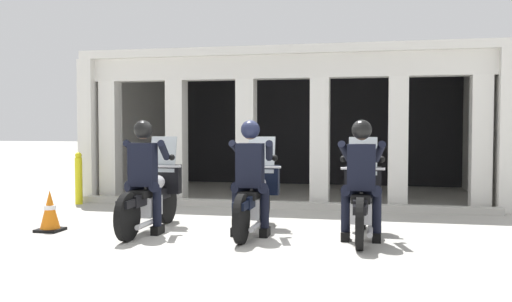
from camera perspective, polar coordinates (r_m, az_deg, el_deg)
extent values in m
plane|color=#A8A59E|center=(10.75, 3.13, -5.49)|extent=(80.00, 80.00, 0.00)
cube|color=black|center=(14.66, 5.32, 2.21)|extent=(8.14, 0.24, 2.84)
cube|color=silver|center=(10.76, 2.75, 8.53)|extent=(8.14, 0.36, 0.44)
cube|color=silver|center=(12.68, 4.20, 8.97)|extent=(8.14, 4.55, 0.16)
cube|color=silver|center=(13.73, -12.46, 2.14)|extent=(0.30, 4.55, 2.84)
cube|color=silver|center=(12.67, 22.27, 1.99)|extent=(0.30, 4.55, 2.84)
cube|color=silver|center=(11.83, -14.59, 1.01)|extent=(0.35, 0.36, 2.40)
cube|color=silver|center=(11.26, -8.08, 0.99)|extent=(0.35, 0.36, 2.40)
cube|color=silver|center=(10.84, -0.99, 0.96)|extent=(0.35, 0.36, 2.40)
cube|color=silver|center=(10.61, 6.54, 0.91)|extent=(0.35, 0.36, 2.40)
cube|color=silver|center=(10.56, 14.27, 0.84)|extent=(0.35, 0.36, 2.40)
cube|color=silver|center=(10.71, 21.93, 0.75)|extent=(0.35, 0.36, 2.40)
cube|color=#B7B5AD|center=(10.31, 2.26, -5.50)|extent=(7.74, 0.24, 0.12)
cylinder|color=black|center=(8.79, -9.07, -5.22)|extent=(0.09, 0.64, 0.64)
cylinder|color=black|center=(7.51, -12.98, -6.57)|extent=(0.09, 0.64, 0.64)
cube|color=black|center=(8.76, -9.08, -3.87)|extent=(0.14, 0.44, 0.08)
cube|color=silver|center=(8.09, -11.01, -5.54)|extent=(0.28, 0.44, 0.28)
cube|color=black|center=(8.12, -10.88, -4.58)|extent=(0.18, 1.24, 0.16)
ellipsoid|color=#B2B2B7|center=(8.30, -10.29, -3.18)|extent=(0.26, 0.48, 0.22)
cube|color=black|center=(7.95, -11.39, -4.23)|extent=(0.24, 0.52, 0.10)
cube|color=black|center=(7.54, -12.79, -5.18)|extent=(0.16, 0.48, 0.10)
cylinder|color=silver|center=(8.70, -9.22, -3.70)|extent=(0.05, 0.24, 0.53)
cube|color=black|center=(8.63, -9.38, -2.82)|extent=(0.52, 0.16, 0.44)
sphere|color=silver|center=(8.72, -9.14, -2.63)|extent=(0.18, 0.18, 0.18)
cube|color=silver|center=(8.59, -9.44, -0.34)|extent=(0.40, 0.14, 0.54)
cylinder|color=silver|center=(8.52, -9.63, -1.54)|extent=(0.62, 0.04, 0.04)
cylinder|color=silver|center=(7.76, -11.21, -7.34)|extent=(0.07, 0.55, 0.07)
cube|color=black|center=(7.89, -11.48, -1.37)|extent=(0.36, 0.22, 0.60)
cube|color=black|center=(8.00, -11.13, -1.17)|extent=(0.05, 0.02, 0.32)
sphere|color=tan|center=(7.89, -11.45, 1.94)|extent=(0.21, 0.21, 0.21)
sphere|color=black|center=(7.89, -11.45, 2.16)|extent=(0.26, 0.26, 0.26)
cylinder|color=black|center=(7.88, -10.47, -3.62)|extent=(0.26, 0.29, 0.17)
cylinder|color=black|center=(7.89, -10.05, -5.62)|extent=(0.12, 0.12, 0.53)
cube|color=black|center=(7.96, -10.00, -7.93)|extent=(0.11, 0.26, 0.12)
cylinder|color=black|center=(8.00, -12.32, -3.55)|extent=(0.26, 0.29, 0.17)
cylinder|color=black|center=(8.05, -12.69, -5.49)|extent=(0.12, 0.12, 0.53)
cube|color=black|center=(8.11, -12.64, -7.75)|extent=(0.11, 0.26, 0.12)
cylinder|color=black|center=(8.01, -9.39, 0.07)|extent=(0.19, 0.48, 0.31)
sphere|color=black|center=(8.20, -8.58, -0.64)|extent=(0.09, 0.09, 0.09)
cylinder|color=black|center=(8.18, -12.25, 0.09)|extent=(0.19, 0.48, 0.31)
sphere|color=black|center=(8.40, -11.90, -0.59)|extent=(0.09, 0.09, 0.09)
cylinder|color=black|center=(8.53, 0.74, -5.42)|extent=(0.09, 0.64, 0.64)
cylinder|color=black|center=(7.17, -1.50, -6.93)|extent=(0.09, 0.64, 0.64)
cube|color=black|center=(8.50, 0.74, -4.03)|extent=(0.14, 0.44, 0.08)
cube|color=silver|center=(7.79, -0.36, -5.80)|extent=(0.28, 0.44, 0.28)
cube|color=black|center=(7.82, -0.28, -4.81)|extent=(0.18, 1.24, 0.16)
ellipsoid|color=#B2B2B7|center=(8.02, 0.06, -3.34)|extent=(0.26, 0.48, 0.22)
cube|color=black|center=(7.64, -0.58, -4.46)|extent=(0.24, 0.52, 0.10)
cube|color=black|center=(7.21, -1.39, -5.47)|extent=(0.16, 0.48, 0.10)
cylinder|color=silver|center=(8.44, 0.66, -3.86)|extent=(0.05, 0.24, 0.53)
cube|color=black|center=(8.36, 0.58, -2.95)|extent=(0.52, 0.16, 0.44)
sphere|color=silver|center=(8.46, 0.72, -2.76)|extent=(0.18, 0.18, 0.18)
cube|color=silver|center=(8.32, 0.55, -0.40)|extent=(0.40, 0.14, 0.54)
cylinder|color=silver|center=(8.25, 0.44, -1.64)|extent=(0.62, 0.04, 0.04)
cylinder|color=silver|center=(7.46, -0.05, -7.69)|extent=(0.07, 0.55, 0.07)
cube|color=black|center=(7.58, -0.61, -1.47)|extent=(0.36, 0.22, 0.60)
cube|color=#14193F|center=(7.70, -0.41, -1.26)|extent=(0.05, 0.02, 0.32)
sphere|color=tan|center=(7.58, -0.58, 1.97)|extent=(0.21, 0.21, 0.21)
sphere|color=#191E38|center=(7.58, -0.58, 2.19)|extent=(0.26, 0.26, 0.26)
cylinder|color=black|center=(7.60, 0.46, -3.81)|extent=(0.26, 0.29, 0.17)
cylinder|color=black|center=(7.62, 0.90, -5.88)|extent=(0.12, 0.12, 0.53)
cube|color=black|center=(7.69, 0.91, -8.26)|extent=(0.11, 0.26, 0.12)
cylinder|color=black|center=(7.66, -1.60, -3.76)|extent=(0.26, 0.29, 0.17)
cylinder|color=black|center=(7.71, -2.03, -5.78)|extent=(0.12, 0.12, 0.53)
cube|color=black|center=(7.77, -2.01, -8.14)|extent=(0.11, 0.26, 0.12)
cylinder|color=black|center=(7.75, 1.35, 0.02)|extent=(0.19, 0.48, 0.31)
sphere|color=black|center=(7.96, 1.92, -0.71)|extent=(0.09, 0.09, 0.09)
cylinder|color=black|center=(7.85, -1.80, 0.05)|extent=(0.19, 0.48, 0.31)
sphere|color=black|center=(8.06, -1.72, -0.67)|extent=(0.09, 0.09, 0.09)
cylinder|color=black|center=(8.33, 10.83, -5.66)|extent=(0.09, 0.64, 0.64)
cylinder|color=black|center=(6.94, 10.54, -7.29)|extent=(0.09, 0.64, 0.64)
cube|color=black|center=(8.30, 10.84, -4.24)|extent=(0.14, 0.44, 0.08)
cube|color=silver|center=(7.58, 10.69, -6.08)|extent=(0.28, 0.44, 0.28)
cube|color=black|center=(7.61, 10.71, -5.06)|extent=(0.18, 1.24, 0.16)
ellipsoid|color=black|center=(7.81, 10.77, -3.54)|extent=(0.26, 0.48, 0.22)
cube|color=black|center=(7.42, 10.68, -4.71)|extent=(0.24, 0.52, 0.10)
cube|color=black|center=(6.98, 10.57, -5.78)|extent=(0.16, 0.48, 0.10)
cylinder|color=silver|center=(8.24, 10.84, -4.06)|extent=(0.05, 0.24, 0.53)
cube|color=black|center=(8.16, 10.83, -3.14)|extent=(0.52, 0.16, 0.44)
sphere|color=silver|center=(8.26, 10.85, -2.93)|extent=(0.18, 0.18, 0.18)
cube|color=silver|center=(8.11, 10.85, -0.51)|extent=(0.40, 0.14, 0.54)
cylinder|color=silver|center=(8.05, 10.83, -1.79)|extent=(0.62, 0.04, 0.04)
cylinder|color=silver|center=(7.26, 11.56, -8.02)|extent=(0.07, 0.55, 0.07)
cube|color=black|center=(7.36, 10.70, -1.64)|extent=(0.36, 0.22, 0.60)
cube|color=#14193F|center=(7.48, 10.73, -1.42)|extent=(0.05, 0.02, 0.32)
sphere|color=#936B51|center=(7.36, 10.73, 1.91)|extent=(0.21, 0.21, 0.21)
sphere|color=black|center=(7.36, 10.74, 2.14)|extent=(0.26, 0.26, 0.26)
cylinder|color=black|center=(7.41, 11.77, -4.03)|extent=(0.26, 0.29, 0.17)
cylinder|color=black|center=(7.44, 12.22, -6.14)|extent=(0.12, 0.12, 0.53)
cube|color=black|center=(7.51, 12.19, -8.58)|extent=(0.11, 0.26, 0.12)
cylinder|color=black|center=(7.42, 9.60, -4.00)|extent=(0.26, 0.29, 0.17)
cylinder|color=black|center=(7.46, 9.12, -6.10)|extent=(0.12, 0.12, 0.53)
cube|color=black|center=(7.52, 9.11, -8.54)|extent=(0.11, 0.26, 0.12)
cylinder|color=black|center=(7.58, 12.42, -0.10)|extent=(0.19, 0.48, 0.31)
sphere|color=black|center=(7.79, 12.70, -0.84)|extent=(0.09, 0.09, 0.09)
cylinder|color=black|center=(7.59, 9.10, -0.06)|extent=(0.19, 0.48, 0.31)
sphere|color=black|center=(7.81, 8.88, -0.80)|extent=(0.09, 0.09, 0.09)
cube|color=black|center=(8.59, -20.25, -7.55)|extent=(0.34, 0.34, 0.04)
cone|color=orange|center=(8.54, -20.28, -5.60)|extent=(0.28, 0.28, 0.55)
cylinder|color=white|center=(8.54, -20.28, -5.41)|extent=(0.17, 0.17, 0.06)
cylinder|color=yellow|center=(11.29, -17.63, -2.92)|extent=(0.14, 0.14, 0.90)
sphere|color=yellow|center=(11.26, -17.66, -0.43)|extent=(0.13, 0.13, 0.13)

